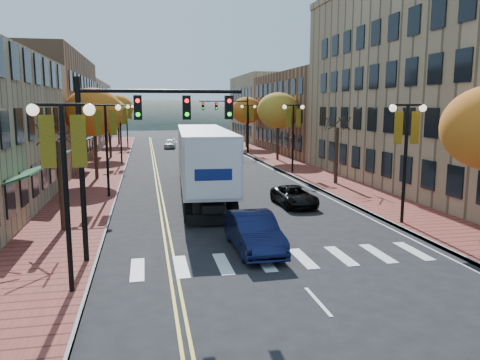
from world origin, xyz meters
TOP-DOWN VIEW (x-y plane):
  - ground at (0.00, 0.00)m, footprint 200.00×200.00m
  - sidewalk_left at (-9.00, 32.50)m, footprint 4.00×85.00m
  - sidewalk_right at (9.00, 32.50)m, footprint 4.00×85.00m
  - building_left_mid at (-17.00, 36.00)m, footprint 12.00×24.00m
  - building_left_far at (-17.00, 61.00)m, footprint 12.00×26.00m
  - building_right_near at (18.50, 16.00)m, footprint 15.00×28.00m
  - building_right_mid at (18.50, 42.00)m, footprint 15.00×24.00m
  - building_right_far at (18.50, 64.00)m, footprint 15.00×20.00m
  - tree_left_a at (-9.00, 8.00)m, footprint 0.28×0.28m
  - tree_left_b at (-9.00, 24.00)m, footprint 4.48×4.48m
  - tree_left_c at (-9.00, 40.00)m, footprint 4.16×4.16m
  - tree_left_d at (-9.00, 58.00)m, footprint 4.61×4.61m
  - tree_right_b at (9.00, 18.00)m, footprint 0.28×0.28m
  - tree_right_c at (9.00, 34.00)m, footprint 4.48×4.48m
  - tree_right_d at (9.00, 50.00)m, footprint 4.35×4.35m
  - lamp_left_a at (-7.50, 0.00)m, footprint 1.96×0.36m
  - lamp_left_b at (-7.50, 16.00)m, footprint 1.96×0.36m
  - lamp_left_c at (-7.50, 34.00)m, footprint 1.96×0.36m
  - lamp_left_d at (-7.50, 52.00)m, footprint 1.96×0.36m
  - lamp_right_a at (7.50, 6.00)m, footprint 1.96×0.36m
  - lamp_right_b at (7.50, 24.00)m, footprint 1.96×0.36m
  - lamp_right_c at (7.50, 42.00)m, footprint 1.96×0.36m
  - traffic_mast_near at (-5.48, 3.00)m, footprint 6.10×0.35m
  - traffic_mast_far at (5.48, 42.00)m, footprint 6.10×0.34m
  - semi_truck at (-1.42, 15.85)m, footprint 3.90×18.17m
  - navy_sedan at (-0.78, 3.42)m, footprint 1.78×4.83m
  - black_suv at (3.62, 11.51)m, footprint 2.08×4.32m
  - car_far_white at (-1.72, 51.65)m, footprint 1.89×4.00m
  - car_far_silver at (2.21, 61.30)m, footprint 2.41×4.67m
  - car_far_oncoming at (2.49, 67.98)m, footprint 1.56×4.40m

SIDE VIEW (x-z plane):
  - ground at x=0.00m, z-range 0.00..0.00m
  - sidewalk_left at x=-9.00m, z-range 0.00..0.15m
  - sidewalk_right at x=9.00m, z-range 0.00..0.15m
  - black_suv at x=3.62m, z-range 0.00..1.19m
  - car_far_silver at x=2.21m, z-range 0.00..1.30m
  - car_far_white at x=-1.72m, z-range 0.00..1.32m
  - car_far_oncoming at x=2.49m, z-range 0.00..1.45m
  - navy_sedan at x=-0.78m, z-range 0.00..1.58m
  - tree_left_a at x=-9.00m, z-range 0.15..4.35m
  - tree_right_b at x=9.00m, z-range 0.15..4.35m
  - semi_truck at x=-1.42m, z-range 0.38..4.89m
  - lamp_left_a at x=-7.50m, z-range 1.27..7.32m
  - lamp_left_b at x=-7.50m, z-range 1.27..7.32m
  - lamp_left_c at x=-7.50m, z-range 1.27..7.32m
  - lamp_left_d at x=-7.50m, z-range 1.27..7.32m
  - lamp_right_a at x=7.50m, z-range 1.27..7.32m
  - lamp_right_b at x=7.50m, z-range 1.27..7.32m
  - lamp_right_c at x=7.50m, z-range 1.27..7.32m
  - building_left_far at x=-17.00m, z-range 0.00..9.50m
  - traffic_mast_near at x=-5.48m, z-range 1.42..8.42m
  - traffic_mast_far at x=5.48m, z-range 1.42..8.42m
  - building_right_mid at x=18.50m, z-range 0.00..10.00m
  - tree_left_c at x=-9.00m, z-range 1.71..8.40m
  - tree_right_d at x=9.00m, z-range 1.79..8.79m
  - tree_left_b at x=-9.00m, z-range 1.84..9.05m
  - tree_right_c at x=9.00m, z-range 1.84..9.05m
  - building_left_mid at x=-17.00m, z-range 0.00..11.00m
  - building_right_far at x=18.50m, z-range 0.00..11.00m
  - tree_left_d at x=-9.00m, z-range 1.89..9.31m
  - building_right_near at x=18.50m, z-range 0.00..15.00m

